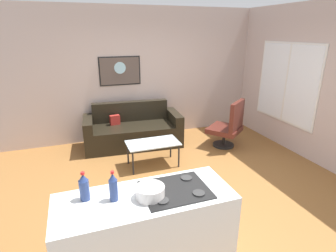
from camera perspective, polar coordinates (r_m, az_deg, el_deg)
name	(u,v)px	position (r m, az deg, el deg)	size (l,w,h in m)	color
ground	(183,188)	(4.35, 3.14, -12.88)	(6.40, 6.40, 0.04)	brown
back_wall	(142,74)	(6.05, -5.57, 10.76)	(6.40, 0.05, 2.80)	#BCA89F
right_wall	(313,84)	(5.56, 28.25, 7.81)	(0.05, 6.40, 2.80)	#C0ABA4
couch	(133,131)	(5.74, -7.38, -1.12)	(2.02, 0.98, 0.87)	black
coffee_table	(153,145)	(4.79, -3.21, -3.94)	(0.91, 0.50, 0.44)	silver
armchair	(229,126)	(5.68, 12.70, -0.02)	(0.87, 0.87, 0.99)	black
kitchen_counter	(147,237)	(2.77, -4.52, -22.35)	(1.59, 0.62, 0.94)	white
soda_bottle	(84,187)	(2.48, -17.24, -12.24)	(0.09, 0.09, 0.27)	navy
soda_bottle_2	(113,187)	(2.41, -11.43, -12.52)	(0.07, 0.07, 0.28)	navy
mixing_bowl	(150,192)	(2.43, -3.74, -13.75)	(0.25, 0.25, 0.11)	silver
wall_painting	(120,71)	(5.90, -10.08, 11.35)	(0.87, 0.03, 0.60)	black
window	(287,83)	(5.96, 23.69, 8.26)	(0.03, 1.60, 1.58)	silver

